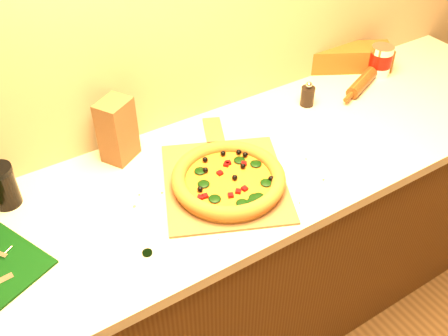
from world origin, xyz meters
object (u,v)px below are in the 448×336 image
at_px(pizza_peel, 224,179).
at_px(dark_jar, 3,186).
at_px(pizza, 228,179).
at_px(coffee_canister, 381,60).
at_px(rolling_pin, 364,80).
at_px(pepper_grinder, 308,96).

xyz_separation_m(pizza_peel, dark_jar, (-0.61, 0.26, 0.06)).
height_order(pizza, coffee_canister, coffee_canister).
height_order(rolling_pin, coffee_canister, coffee_canister).
height_order(pizza_peel, pepper_grinder, pepper_grinder).
distance_m(pizza, dark_jar, 0.67).
relative_size(pizza, dark_jar, 2.59).
relative_size(rolling_pin, coffee_canister, 2.69).
bearing_deg(rolling_pin, pepper_grinder, 177.27).
distance_m(pizza_peel, dark_jar, 0.66).
bearing_deg(pizza, pizza_peel, 79.09).
distance_m(pizza, pepper_grinder, 0.56).
height_order(pizza_peel, dark_jar, dark_jar).
bearing_deg(pizza_peel, rolling_pin, 37.27).
bearing_deg(rolling_pin, dark_jar, 177.12).
height_order(rolling_pin, dark_jar, dark_jar).
relative_size(pepper_grinder, dark_jar, 0.73).
bearing_deg(pepper_grinder, dark_jar, 177.09).
bearing_deg(pizza_peel, coffee_canister, 37.77).
xyz_separation_m(pizza_peel, rolling_pin, (0.79, 0.19, 0.02)).
distance_m(pizza, rolling_pin, 0.82).
distance_m(pepper_grinder, coffee_canister, 0.41).
bearing_deg(pepper_grinder, coffee_canister, 3.28).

